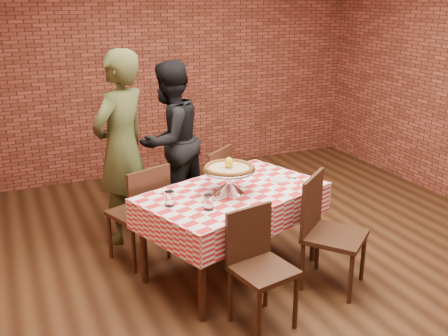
{
  "coord_description": "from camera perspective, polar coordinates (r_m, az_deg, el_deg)",
  "views": [
    {
      "loc": [
        -2.02,
        -3.52,
        2.33
      ],
      "look_at": [
        -0.36,
        0.23,
        0.94
      ],
      "focal_mm": 41.42,
      "sensor_mm": 36.0,
      "label": 1
    }
  ],
  "objects": [
    {
      "name": "back_wall",
      "position": [
        6.88,
        -6.78,
        11.33
      ],
      "size": [
        5.5,
        0.0,
        5.5
      ],
      "primitive_type": "plane",
      "rotation": [
        1.57,
        0.0,
        0.0
      ],
      "color": "maroon",
      "rests_on": "ground"
    },
    {
      "name": "sweetener_packet_a",
      "position": [
        4.65,
        7.77,
        -1.13
      ],
      "size": [
        0.06,
        0.06,
        0.0
      ],
      "primitive_type": "cube",
      "rotation": [
        0.0,
        0.0,
        0.59
      ],
      "color": "white",
      "rests_on": "tablecloth"
    },
    {
      "name": "chair_far_right",
      "position": [
        5.18,
        -2.29,
        -2.45
      ],
      "size": [
        0.6,
        0.6,
        0.91
      ],
      "primitive_type": null,
      "rotation": [
        0.0,
        0.0,
        3.79
      ],
      "color": "#3D2316",
      "rests_on": "ground"
    },
    {
      "name": "pizza_stand",
      "position": [
        4.27,
        0.55,
        -1.41
      ],
      "size": [
        0.57,
        0.57,
        0.2
      ],
      "primitive_type": null,
      "rotation": [
        0.0,
        0.0,
        0.33
      ],
      "color": "silver",
      "rests_on": "tablecloth"
    },
    {
      "name": "chair_far_left",
      "position": [
        4.72,
        -9.51,
        -4.83
      ],
      "size": [
        0.56,
        0.56,
        0.92
      ],
      "primitive_type": null,
      "rotation": [
        0.0,
        0.0,
        3.5
      ],
      "color": "#3D2316",
      "rests_on": "ground"
    },
    {
      "name": "chair_near_right",
      "position": [
        4.32,
        12.17,
        -7.14
      ],
      "size": [
        0.64,
        0.64,
        0.94
      ],
      "primitive_type": null,
      "rotation": [
        0.0,
        0.0,
        0.67
      ],
      "color": "#3D2316",
      "rests_on": "ground"
    },
    {
      "name": "water_glass_left",
      "position": [
        3.94,
        -1.7,
        -3.78
      ],
      "size": [
        0.1,
        0.1,
        0.12
      ],
      "primitive_type": "cylinder",
      "rotation": [
        0.0,
        0.0,
        0.34
      ],
      "color": "white",
      "rests_on": "tablecloth"
    },
    {
      "name": "side_plate",
      "position": [
        4.58,
        6.09,
        -1.29
      ],
      "size": [
        0.21,
        0.21,
        0.01
      ],
      "primitive_type": "cylinder",
      "rotation": [
        0.0,
        0.0,
        0.34
      ],
      "color": "white",
      "rests_on": "tablecloth"
    },
    {
      "name": "table",
      "position": [
        4.48,
        0.94,
        -7.06
      ],
      "size": [
        1.72,
        1.35,
        0.75
      ],
      "primitive_type": "cube",
      "rotation": [
        0.0,
        0.0,
        0.34
      ],
      "color": "#3D2316",
      "rests_on": "ground"
    },
    {
      "name": "lemon",
      "position": [
        4.21,
        0.55,
        0.6
      ],
      "size": [
        0.09,
        0.09,
        0.09
      ],
      "primitive_type": "ellipsoid",
      "rotation": [
        0.0,
        0.0,
        0.33
      ],
      "color": "yellow",
      "rests_on": "pizza"
    },
    {
      "name": "ground",
      "position": [
        4.68,
        5.26,
        -11.17
      ],
      "size": [
        6.0,
        6.0,
        0.0
      ],
      "primitive_type": "plane",
      "color": "black",
      "rests_on": "ground"
    },
    {
      "name": "diner_olive",
      "position": [
        5.0,
        -11.25,
        2.17
      ],
      "size": [
        0.81,
        0.77,
        1.86
      ],
      "primitive_type": "imported",
      "rotation": [
        0.0,
        0.0,
        3.79
      ],
      "color": "#3D4522",
      "rests_on": "ground"
    },
    {
      "name": "tablecloth",
      "position": [
        4.38,
        0.96,
        -4.07
      ],
      "size": [
        1.76,
        1.4,
        0.26
      ],
      "primitive_type": null,
      "rotation": [
        0.0,
        0.0,
        0.34
      ],
      "color": "red",
      "rests_on": "table"
    },
    {
      "name": "sweetener_packet_b",
      "position": [
        4.64,
        7.86,
        -1.14
      ],
      "size": [
        0.05,
        0.04,
        0.0
      ],
      "primitive_type": "cube",
      "rotation": [
        0.0,
        0.0,
        -0.1
      ],
      "color": "white",
      "rests_on": "tablecloth"
    },
    {
      "name": "condiment_caddy",
      "position": [
        4.59,
        -1.27,
        -0.39
      ],
      "size": [
        0.11,
        0.09,
        0.13
      ],
      "primitive_type": "cube",
      "rotation": [
        0.0,
        0.0,
        0.22
      ],
      "color": "silver",
      "rests_on": "tablecloth"
    },
    {
      "name": "pizza",
      "position": [
        4.23,
        0.55,
        -0.06
      ],
      "size": [
        0.52,
        0.52,
        0.03
      ],
      "primitive_type": "cylinder",
      "rotation": [
        0.0,
        0.0,
        0.33
      ],
      "color": "#C4B48F",
      "rests_on": "pizza_stand"
    },
    {
      "name": "water_glass_right",
      "position": [
        4.03,
        -6.04,
        -3.38
      ],
      "size": [
        0.1,
        0.1,
        0.12
      ],
      "primitive_type": "cylinder",
      "rotation": [
        0.0,
        0.0,
        0.34
      ],
      "color": "white",
      "rests_on": "tablecloth"
    },
    {
      "name": "diner_black",
      "position": [
        5.52,
        -5.98,
        3.05
      ],
      "size": [
        1.03,
        0.96,
        1.68
      ],
      "primitive_type": "imported",
      "rotation": [
        0.0,
        0.0,
        3.68
      ],
      "color": "black",
      "rests_on": "ground"
    },
    {
      "name": "chair_near_left",
      "position": [
        3.77,
        4.36,
        -11.37
      ],
      "size": [
        0.47,
        0.47,
        0.88
      ],
      "primitive_type": null,
      "rotation": [
        0.0,
        0.0,
        0.19
      ],
      "color": "#3D2316",
      "rests_on": "ground"
    }
  ]
}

